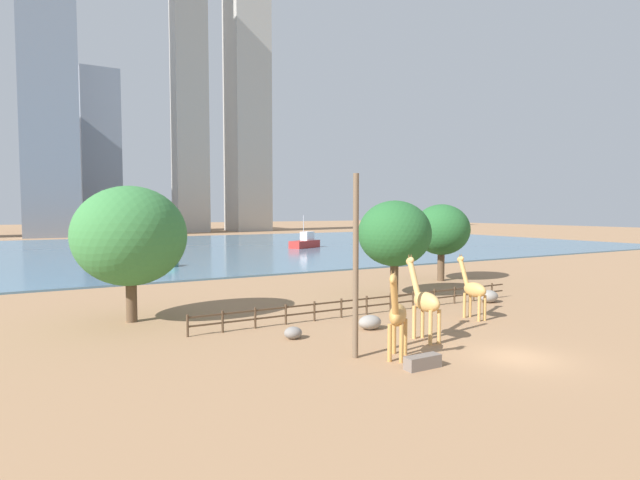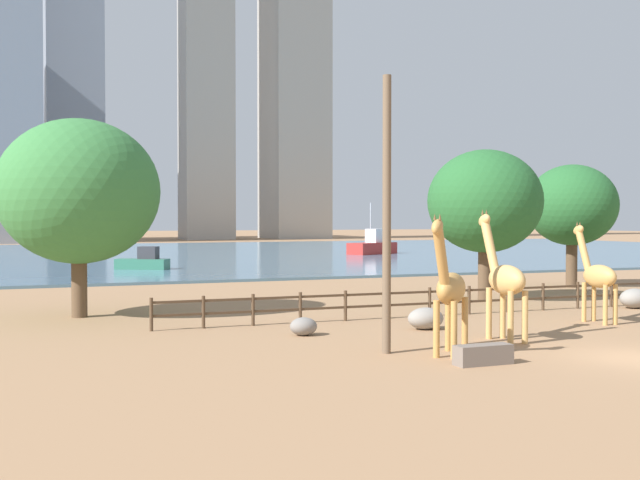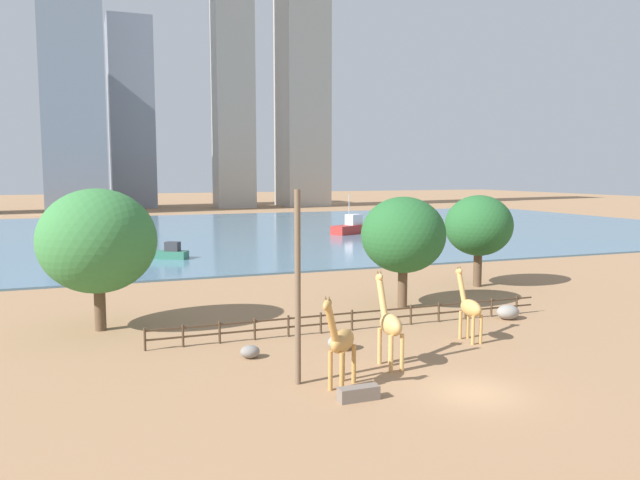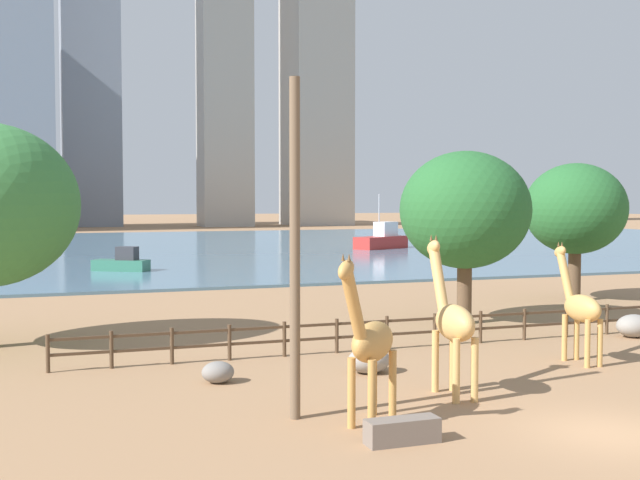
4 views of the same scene
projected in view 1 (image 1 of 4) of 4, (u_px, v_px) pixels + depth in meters
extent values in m
plane|color=#9E7551|center=(162.00, 249.00, 93.89)|extent=(400.00, 400.00, 0.00)
cube|color=slate|center=(165.00, 249.00, 91.28)|extent=(180.00, 86.00, 0.20)
cylinder|color=tan|center=(414.00, 322.00, 28.01)|extent=(0.23, 0.23, 1.87)
cylinder|color=tan|center=(422.00, 321.00, 28.26)|extent=(0.23, 0.23, 1.87)
cylinder|color=tan|center=(430.00, 328.00, 26.71)|extent=(0.23, 0.23, 1.87)
cylinder|color=tan|center=(439.00, 327.00, 26.96)|extent=(0.23, 0.23, 1.87)
ellipsoid|color=tan|center=(427.00, 302.00, 27.41)|extent=(0.96, 2.11, 1.08)
cylinder|color=tan|center=(414.00, 278.00, 28.39)|extent=(0.40, 1.12, 2.03)
ellipsoid|color=tan|center=(410.00, 261.00, 28.69)|extent=(0.38, 0.80, 0.65)
cone|color=brown|center=(409.00, 256.00, 28.63)|extent=(0.10, 0.10, 0.20)
cone|color=brown|center=(411.00, 255.00, 28.71)|extent=(0.10, 0.10, 0.20)
cylinder|color=tan|center=(464.00, 305.00, 33.51)|extent=(0.20, 0.20, 1.67)
cylinder|color=tan|center=(470.00, 305.00, 33.76)|extent=(0.20, 0.20, 1.67)
cylinder|color=tan|center=(479.00, 309.00, 32.38)|extent=(0.20, 0.20, 1.67)
cylinder|color=tan|center=(485.00, 308.00, 32.63)|extent=(0.20, 0.20, 1.67)
ellipsoid|color=tan|center=(475.00, 290.00, 33.00)|extent=(0.77, 1.86, 0.97)
cylinder|color=tan|center=(464.00, 272.00, 33.83)|extent=(0.31, 0.94, 1.83)
ellipsoid|color=tan|center=(460.00, 259.00, 34.07)|extent=(0.31, 0.70, 0.57)
cone|color=brown|center=(460.00, 255.00, 34.02)|extent=(0.09, 0.09, 0.18)
cone|color=brown|center=(461.00, 255.00, 34.09)|extent=(0.09, 0.09, 0.18)
cylinder|color=#C18C47|center=(401.00, 344.00, 23.60)|extent=(0.30, 0.30, 1.81)
cylinder|color=#C18C47|center=(390.00, 343.00, 23.77)|extent=(0.30, 0.30, 1.81)
cylinder|color=#C18C47|center=(405.00, 337.00, 24.94)|extent=(0.30, 0.30, 1.81)
cylinder|color=#C18C47|center=(394.00, 336.00, 25.10)|extent=(0.30, 0.30, 1.81)
ellipsoid|color=#C18C47|center=(398.00, 315.00, 24.28)|extent=(2.00, 1.96, 1.05)
cylinder|color=#C18C47|center=(394.00, 297.00, 23.08)|extent=(1.08, 1.04, 1.94)
ellipsoid|color=#C18C47|center=(393.00, 279.00, 22.60)|extent=(0.78, 0.76, 0.66)
cone|color=brown|center=(395.00, 272.00, 22.56)|extent=(0.13, 0.13, 0.19)
cone|color=brown|center=(391.00, 272.00, 22.61)|extent=(0.13, 0.13, 0.19)
cylinder|color=brown|center=(356.00, 266.00, 24.17)|extent=(0.28, 0.28, 9.00)
ellipsoid|color=gray|center=(370.00, 322.00, 30.25)|extent=(1.47, 1.16, 0.87)
ellipsoid|color=gray|center=(489.00, 296.00, 39.05)|extent=(1.55, 1.29, 0.97)
ellipsoid|color=gray|center=(293.00, 333.00, 28.01)|extent=(1.03, 0.91, 0.68)
cube|color=#72665B|center=(423.00, 362.00, 22.76)|extent=(1.80, 0.60, 0.60)
cylinder|color=#4C3826|center=(188.00, 326.00, 28.41)|extent=(0.14, 0.14, 1.30)
cylinder|color=#4C3826|center=(223.00, 322.00, 29.43)|extent=(0.14, 0.14, 1.30)
cylinder|color=#4C3826|center=(255.00, 318.00, 30.45)|extent=(0.14, 0.14, 1.30)
cylinder|color=#4C3826|center=(286.00, 314.00, 31.47)|extent=(0.14, 0.14, 1.30)
cylinder|color=#4C3826|center=(314.00, 311.00, 32.49)|extent=(0.14, 0.14, 1.30)
cylinder|color=#4C3826|center=(341.00, 308.00, 33.50)|extent=(0.14, 0.14, 1.30)
cylinder|color=#4C3826|center=(367.00, 305.00, 34.52)|extent=(0.14, 0.14, 1.30)
cylinder|color=#4C3826|center=(390.00, 303.00, 35.54)|extent=(0.14, 0.14, 1.30)
cylinder|color=#4C3826|center=(413.00, 300.00, 36.56)|extent=(0.14, 0.14, 1.30)
cylinder|color=#4C3826|center=(434.00, 298.00, 37.58)|extent=(0.14, 0.14, 1.30)
cylinder|color=#4C3826|center=(454.00, 295.00, 38.60)|extent=(0.14, 0.14, 1.30)
cylinder|color=#4C3826|center=(474.00, 293.00, 39.62)|extent=(0.14, 0.14, 1.30)
cylinder|color=#4C3826|center=(492.00, 291.00, 40.64)|extent=(0.14, 0.14, 1.30)
cube|color=#4C3826|center=(374.00, 298.00, 34.79)|extent=(26.10, 0.08, 0.10)
cube|color=#4C3826|center=(374.00, 305.00, 34.82)|extent=(26.10, 0.08, 0.10)
cylinder|color=brown|center=(132.00, 301.00, 32.22)|extent=(0.69, 0.69, 2.73)
ellipsoid|color=#387A3D|center=(130.00, 236.00, 31.97)|extent=(7.13, 7.13, 6.41)
cylinder|color=brown|center=(441.00, 266.00, 51.05)|extent=(0.71, 0.71, 2.96)
ellipsoid|color=#26602D|center=(441.00, 230.00, 50.83)|extent=(5.73, 5.73, 5.16)
cylinder|color=brown|center=(394.00, 280.00, 41.55)|extent=(0.69, 0.69, 2.88)
ellipsoid|color=#26602D|center=(395.00, 233.00, 41.32)|extent=(6.06, 6.06, 5.46)
cube|color=#B22D28|center=(305.00, 244.00, 93.60)|extent=(7.17, 5.25, 1.36)
cube|color=silver|center=(307.00, 236.00, 94.21)|extent=(2.92, 2.56, 1.63)
cylinder|color=silver|center=(304.00, 228.00, 93.13)|extent=(0.16, 0.16, 4.76)
cube|color=#337259|center=(160.00, 263.00, 62.28)|extent=(4.48, 3.59, 0.86)
cube|color=#333338|center=(164.00, 256.00, 62.20)|extent=(1.86, 1.70, 1.03)
cube|color=#ADA89E|center=(189.00, 80.00, 162.47)|extent=(10.49, 8.77, 99.60)
cube|color=gray|center=(46.00, 31.00, 132.46)|extent=(13.96, 13.48, 109.53)
cube|color=gray|center=(100.00, 153.00, 160.82)|extent=(11.62, 15.32, 51.36)
cube|color=#ADA89E|center=(247.00, 89.00, 174.19)|extent=(12.55, 14.77, 99.13)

